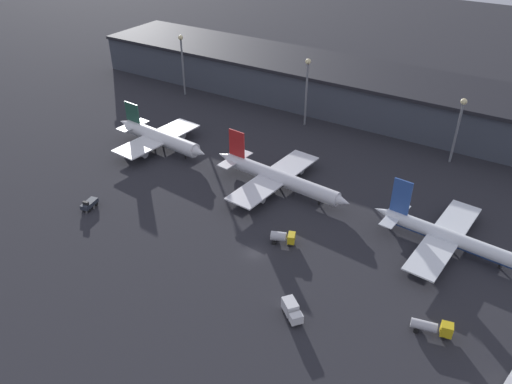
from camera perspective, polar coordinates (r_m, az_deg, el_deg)
The scene contains 12 objects.
ground at distance 113.32m, azimuth -0.16°, elevation -7.06°, with size 600.00×600.00×0.00m, color #26262B.
terminal_building at distance 180.61m, azimuth 15.23°, elevation 10.37°, with size 240.20×31.63×14.44m.
airplane_0 at distance 157.00m, azimuth -10.92°, elevation 6.09°, with size 37.27×29.54×12.20m.
airplane_1 at distance 134.17m, azimuth 2.57°, elevation 1.64°, with size 42.73×33.48×13.09m.
airplane_2 at distance 121.34m, azimuth 21.18°, elevation -4.85°, with size 37.62×33.03×13.43m.
service_vehicle_0 at distance 100.84m, azimuth 19.55°, elevation -14.36°, with size 7.63×3.48×3.16m.
service_vehicle_1 at distance 134.07m, azimuth -18.53°, elevation -1.31°, with size 3.11×5.24×2.65m.
service_vehicle_2 at distance 115.47m, azimuth 3.08°, elevation -5.17°, with size 6.06×4.27×2.89m.
service_vehicle_5 at distance 98.42m, azimuth 4.10°, elevation -13.29°, with size 5.83×5.29×3.25m.
lamp_post_0 at distance 194.16m, azimuth -8.44°, elevation 15.02°, with size 1.80×1.80×22.76m.
lamp_post_1 at distance 166.75m, azimuth 5.84°, elevation 12.25°, with size 1.80×1.80×22.87m.
lamp_post_2 at distance 153.86m, azimuth 22.20°, elevation 7.49°, with size 1.80×1.80×19.93m.
Camera 1 is at (46.69, -73.60, 72.41)m, focal length 35.00 mm.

